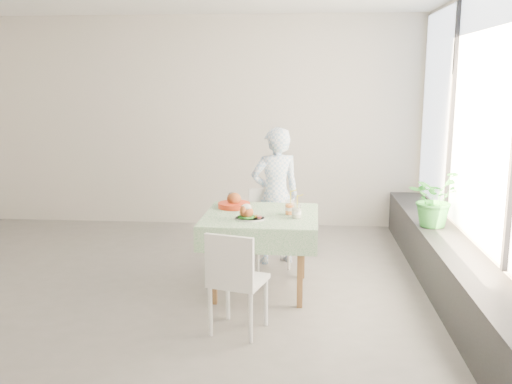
# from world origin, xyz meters

# --- Properties ---
(floor) EXTENTS (6.00, 6.00, 0.00)m
(floor) POSITION_xyz_m (0.00, 0.00, 0.00)
(floor) COLOR #5E5C59
(floor) RESTS_ON ground
(wall_back) EXTENTS (6.00, 0.02, 2.80)m
(wall_back) POSITION_xyz_m (0.00, 2.50, 1.40)
(wall_back) COLOR beige
(wall_back) RESTS_ON ground
(wall_front) EXTENTS (6.00, 0.02, 2.80)m
(wall_front) POSITION_xyz_m (0.00, -2.50, 1.40)
(wall_front) COLOR beige
(wall_front) RESTS_ON ground
(wall_right) EXTENTS (0.02, 5.00, 2.80)m
(wall_right) POSITION_xyz_m (3.00, 0.00, 1.40)
(wall_right) COLOR beige
(wall_right) RESTS_ON ground
(window_pane) EXTENTS (0.01, 4.80, 2.18)m
(window_pane) POSITION_xyz_m (2.97, 0.00, 1.65)
(window_pane) COLOR #D1E0F9
(window_pane) RESTS_ON ground
(window_ledge) EXTENTS (0.40, 4.80, 0.50)m
(window_ledge) POSITION_xyz_m (2.80, 0.00, 0.25)
(window_ledge) COLOR black
(window_ledge) RESTS_ON ground
(cafe_table) EXTENTS (1.07, 1.07, 0.74)m
(cafe_table) POSITION_xyz_m (1.05, 0.00, 0.46)
(cafe_table) COLOR brown
(cafe_table) RESTS_ON ground
(chair_far) EXTENTS (0.48, 0.48, 0.82)m
(chair_far) POSITION_xyz_m (1.09, 0.73, 0.25)
(chair_far) COLOR white
(chair_far) RESTS_ON ground
(chair_near) EXTENTS (0.49, 0.49, 0.83)m
(chair_near) POSITION_xyz_m (0.94, -0.92, 0.26)
(chair_near) COLOR white
(chair_near) RESTS_ON ground
(diner) EXTENTS (0.63, 0.52, 1.48)m
(diner) POSITION_xyz_m (1.15, 0.86, 0.74)
(diner) COLOR #85ADD4
(diner) RESTS_ON ground
(main_dish) EXTENTS (0.27, 0.27, 0.14)m
(main_dish) POSITION_xyz_m (0.95, -0.20, 0.79)
(main_dish) COLOR white
(main_dish) RESTS_ON cafe_table
(juice_cup_orange) EXTENTS (0.10, 0.10, 0.27)m
(juice_cup_orange) POSITION_xyz_m (1.32, 0.01, 0.80)
(juice_cup_orange) COLOR white
(juice_cup_orange) RESTS_ON cafe_table
(juice_cup_lemonade) EXTENTS (0.09, 0.09, 0.25)m
(juice_cup_lemonade) POSITION_xyz_m (1.38, -0.12, 0.80)
(juice_cup_lemonade) COLOR white
(juice_cup_lemonade) RESTS_ON cafe_table
(second_dish) EXTENTS (0.31, 0.31, 0.15)m
(second_dish) POSITION_xyz_m (0.77, 0.25, 0.79)
(second_dish) COLOR #B52C12
(second_dish) RESTS_ON cafe_table
(potted_plant) EXTENTS (0.69, 0.69, 0.58)m
(potted_plant) POSITION_xyz_m (2.76, 0.64, 0.79)
(potted_plant) COLOR #28792F
(potted_plant) RESTS_ON window_ledge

